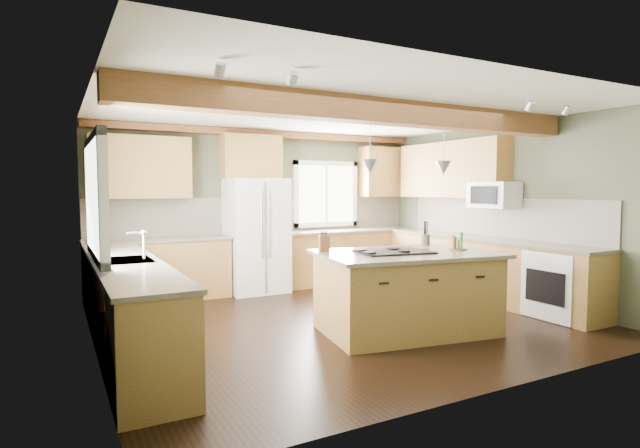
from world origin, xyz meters
TOP-DOWN VIEW (x-y plane):
  - floor at (0.00, 0.00)m, footprint 5.60×5.60m
  - ceiling at (0.00, 0.00)m, footprint 5.60×5.60m
  - wall_back at (0.00, 2.50)m, footprint 5.60×0.00m
  - wall_left at (-2.80, 0.00)m, footprint 0.00×5.00m
  - wall_right at (2.80, 0.00)m, footprint 0.00×5.00m
  - ceiling_beam at (0.00, -0.80)m, footprint 5.55×0.26m
  - soffit_trim at (0.00, 2.40)m, footprint 5.55×0.20m
  - backsplash_back at (0.00, 2.48)m, footprint 5.58×0.03m
  - backsplash_right at (2.78, 0.05)m, footprint 0.03×3.70m
  - base_cab_back_left at (-1.79, 2.20)m, footprint 2.02×0.60m
  - counter_back_left at (-1.79, 2.20)m, footprint 2.06×0.64m
  - base_cab_back_right at (1.49, 2.20)m, footprint 2.62×0.60m
  - counter_back_right at (1.49, 2.20)m, footprint 2.66×0.64m
  - base_cab_left at (-2.50, 0.05)m, footprint 0.60×3.70m
  - counter_left at (-2.50, 0.05)m, footprint 0.64×3.74m
  - base_cab_right at (2.50, 0.05)m, footprint 0.60×3.70m
  - counter_right at (2.50, 0.05)m, footprint 0.64×3.74m
  - upper_cab_back_left at (-1.99, 2.33)m, footprint 1.40×0.35m
  - upper_cab_over_fridge at (-0.30, 2.33)m, footprint 0.96×0.35m
  - upper_cab_right at (2.62, 0.90)m, footprint 0.35×2.20m
  - upper_cab_back_corner at (2.30, 2.33)m, footprint 0.90×0.35m
  - window_left at (-2.78, 0.05)m, footprint 0.04×1.60m
  - window_back at (1.15, 2.48)m, footprint 1.10×0.04m
  - sink at (-2.50, 0.05)m, footprint 0.50×0.65m
  - faucet at (-2.32, 0.05)m, footprint 0.02×0.02m
  - dishwasher at (-2.49, -1.25)m, footprint 0.60×0.60m
  - oven at (2.49, -1.25)m, footprint 0.60×0.72m
  - microwave at (2.58, -0.05)m, footprint 0.40×0.70m
  - pendant_left at (-0.06, -0.72)m, footprint 0.18×0.18m
  - pendant_right at (0.86, -0.87)m, footprint 0.18×0.18m
  - refrigerator at (-0.30, 2.12)m, footprint 0.90×0.74m
  - island at (0.40, -0.80)m, footprint 2.02×1.42m
  - island_top at (0.40, -0.80)m, footprint 2.16×1.56m
  - cooktop at (0.25, -0.77)m, footprint 0.88×0.66m
  - knife_block at (-0.42, -0.33)m, footprint 0.13×0.11m
  - utensil_crock at (1.04, -0.37)m, footprint 0.14×0.14m
  - bottle_tray at (1.07, -0.91)m, footprint 0.24×0.24m

SIDE VIEW (x-z plane):
  - floor at x=0.00m, z-range 0.00..0.00m
  - dishwasher at x=-2.49m, z-range 0.01..0.85m
  - oven at x=2.49m, z-range 0.01..0.85m
  - base_cab_back_left at x=-1.79m, z-range 0.00..0.88m
  - base_cab_back_right at x=1.49m, z-range 0.00..0.88m
  - base_cab_left at x=-2.50m, z-range 0.00..0.88m
  - base_cab_right at x=2.50m, z-range 0.00..0.88m
  - island at x=0.40m, z-range 0.00..0.88m
  - counter_back_left at x=-1.79m, z-range 0.88..0.92m
  - counter_back_right at x=1.49m, z-range 0.88..0.92m
  - counter_left at x=-2.50m, z-range 0.88..0.92m
  - counter_right at x=2.50m, z-range 0.88..0.92m
  - refrigerator at x=-0.30m, z-range 0.00..1.80m
  - island_top at x=0.40m, z-range 0.88..0.92m
  - sink at x=-2.50m, z-range 0.89..0.92m
  - cooktop at x=0.25m, z-range 0.92..0.94m
  - utensil_crock at x=1.04m, z-range 0.92..1.06m
  - knife_block at x=-0.42m, z-range 0.92..1.11m
  - bottle_tray at x=1.07m, z-range 0.92..1.12m
  - faucet at x=-2.32m, z-range 0.91..1.19m
  - backsplash_back at x=0.00m, z-range 0.92..1.50m
  - backsplash_right at x=2.78m, z-range 0.92..1.50m
  - wall_back at x=0.00m, z-range -1.50..4.10m
  - wall_left at x=-2.80m, z-range -1.20..3.80m
  - wall_right at x=2.80m, z-range -1.20..3.80m
  - window_back at x=1.15m, z-range 1.05..2.05m
  - window_left at x=-2.78m, z-range 1.02..2.08m
  - microwave at x=2.58m, z-range 1.36..1.74m
  - pendant_left at x=-0.06m, z-range 1.80..1.96m
  - pendant_right at x=0.86m, z-range 1.80..1.96m
  - upper_cab_back_left at x=-1.99m, z-range 1.50..2.40m
  - upper_cab_right at x=2.62m, z-range 1.50..2.40m
  - upper_cab_back_corner at x=2.30m, z-range 1.50..2.40m
  - upper_cab_over_fridge at x=-0.30m, z-range 1.80..2.50m
  - ceiling_beam at x=0.00m, z-range 2.34..2.60m
  - soffit_trim at x=0.00m, z-range 2.49..2.59m
  - ceiling at x=0.00m, z-range 2.60..2.60m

